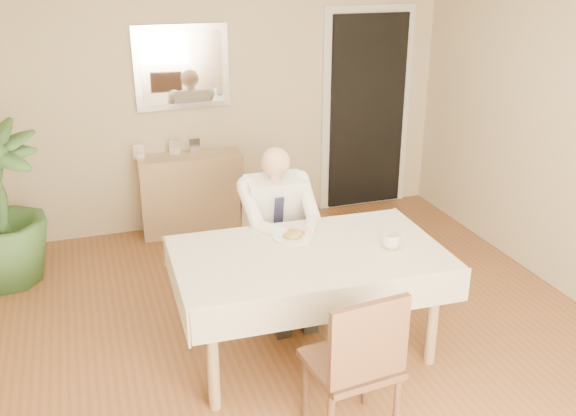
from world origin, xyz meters
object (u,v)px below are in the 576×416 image
object	(u,v)px
chair_far	(269,239)
seated_man	(280,225)
coffee_mug	(391,241)
chair_near	(358,361)
sideboard	(192,194)
dining_table	(309,263)

from	to	relation	value
chair_far	seated_man	size ratio (longest dim) A/B	0.66
chair_far	coffee_mug	world-z (taller)	coffee_mug
chair_near	sideboard	distance (m)	3.16
dining_table	seated_man	bearing A→B (deg)	91.67
dining_table	chair_near	distance (m)	0.90
chair_far	chair_near	world-z (taller)	chair_near
dining_table	chair_far	bearing A→B (deg)	91.67
coffee_mug	chair_near	bearing A→B (deg)	-126.34
seated_man	dining_table	bearing A→B (deg)	-90.00
chair_near	coffee_mug	world-z (taller)	chair_near
dining_table	chair_far	world-z (taller)	chair_far
dining_table	chair_near	size ratio (longest dim) A/B	1.85
coffee_mug	sideboard	bearing A→B (deg)	110.19
dining_table	coffee_mug	xyz separation A→B (m)	(0.52, -0.12, 0.13)
chair_far	coffee_mug	size ratio (longest dim) A/B	6.81
dining_table	seated_man	xyz separation A→B (m)	(0.00, 0.59, 0.02)
coffee_mug	sideboard	distance (m)	2.56
sideboard	dining_table	bearing A→B (deg)	-77.70
seated_man	coffee_mug	size ratio (longest dim) A/B	10.35
sideboard	chair_near	bearing A→B (deg)	-81.08
chair_far	coffee_mug	bearing A→B (deg)	-62.41
chair_far	sideboard	distance (m)	1.42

